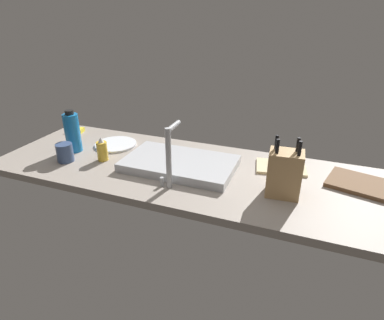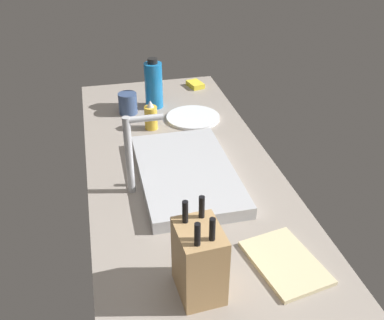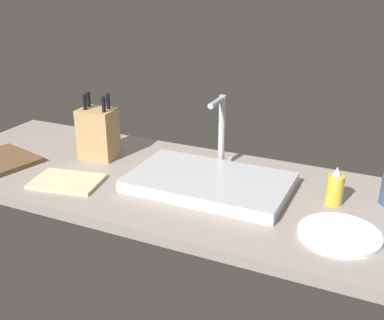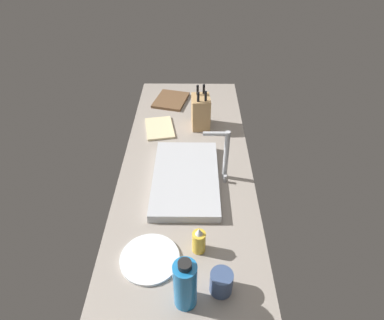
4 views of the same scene
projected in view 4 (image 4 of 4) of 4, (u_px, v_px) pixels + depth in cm
name	position (u px, v px, depth cm)	size (l,w,h in cm)	color
countertop_slab	(186.00, 174.00, 165.62)	(195.09, 65.75, 3.50)	gray
sink_basin	(186.00, 178.00, 157.90)	(52.19, 30.96, 4.15)	#B7BABF
faucet	(224.00, 152.00, 151.78)	(5.50, 12.23, 26.58)	#B7BABF
knife_block	(201.00, 112.00, 190.79)	(13.87, 11.08, 24.63)	tan
cutting_board	(171.00, 100.00, 219.48)	(24.07, 19.48, 1.80)	brown
soap_bottle	(199.00, 241.00, 125.45)	(5.23, 5.23, 12.37)	gold
water_bottle	(185.00, 284.00, 106.09)	(7.83, 7.83, 22.26)	#1970B7
dinner_plate	(150.00, 259.00, 124.91)	(22.67, 22.67, 1.20)	white
dish_towel	(160.00, 128.00, 194.02)	(22.73, 15.60, 1.20)	beige
coffee_mug	(221.00, 282.00, 112.99)	(7.99, 7.99, 9.15)	#384C75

